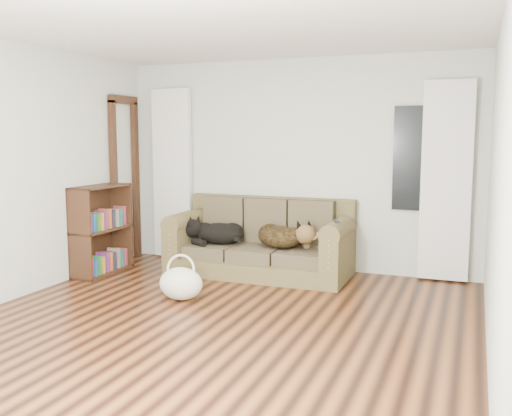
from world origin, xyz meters
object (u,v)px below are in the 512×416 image
(bookshelf, at_px, (102,232))
(tote_bag, at_px, (181,284))
(dog_shepherd, at_px, (282,236))
(sofa, at_px, (259,237))
(dog_black_lab, at_px, (217,233))

(bookshelf, bearing_deg, tote_bag, -18.43)
(dog_shepherd, xyz_separation_m, bookshelf, (-2.11, -0.60, 0.01))
(sofa, distance_m, dog_shepherd, 0.30)
(sofa, relative_size, dog_black_lab, 3.49)
(dog_black_lab, distance_m, bookshelf, 1.40)
(dog_black_lab, xyz_separation_m, bookshelf, (-1.28, -0.57, 0.02))
(dog_black_lab, relative_size, dog_shepherd, 0.95)
(dog_black_lab, height_order, tote_bag, dog_black_lab)
(sofa, height_order, tote_bag, sofa)
(dog_black_lab, relative_size, bookshelf, 0.58)
(sofa, bearing_deg, tote_bag, -105.54)
(tote_bag, bearing_deg, bookshelf, 155.00)
(sofa, bearing_deg, bookshelf, -161.11)
(sofa, height_order, dog_shepherd, sofa)
(tote_bag, bearing_deg, dog_black_lab, 97.94)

